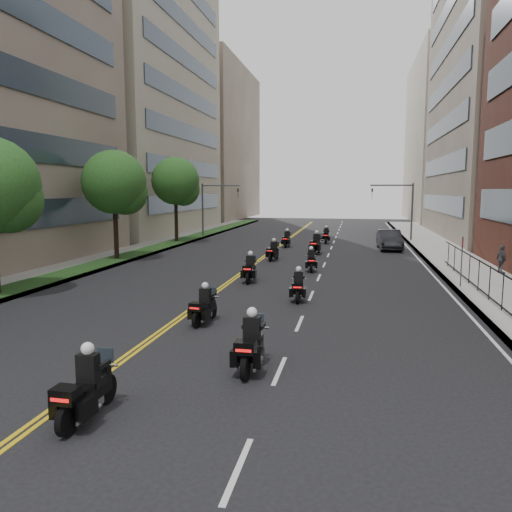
{
  "coord_description": "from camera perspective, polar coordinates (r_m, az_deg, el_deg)",
  "views": [
    {
      "loc": [
        5.14,
        -8.08,
        4.94
      ],
      "look_at": [
        0.46,
        15.45,
        1.76
      ],
      "focal_mm": 35.0,
      "sensor_mm": 36.0,
      "label": 1
    }
  ],
  "objects": [
    {
      "name": "traffic_signal_right",
      "position": [
        50.29,
        16.34,
        5.83
      ],
      "size": [
        4.09,
        0.2,
        5.6
      ],
      "color": "#3F3F44",
      "rests_on": "ground"
    },
    {
      "name": "motorcycle_2",
      "position": [
        18.74,
        -5.96,
        -5.86
      ],
      "size": [
        0.6,
        2.09,
        1.54
      ],
      "rotation": [
        0.0,
        0.0,
        -0.11
      ],
      "color": "black",
      "rests_on": "ground"
    },
    {
      "name": "grass_strip",
      "position": [
        37.2,
        -14.92,
        -0.07
      ],
      "size": [
        2.0,
        90.0,
        0.04
      ],
      "primitive_type": "cube",
      "color": "#173A15",
      "rests_on": "sidewalk_left"
    },
    {
      "name": "motorcycle_4",
      "position": [
        26.97,
        -0.69,
        -1.58
      ],
      "size": [
        0.54,
        2.27,
        1.68
      ],
      "rotation": [
        0.0,
        0.0,
        0.05
      ],
      "color": "black",
      "rests_on": "ground"
    },
    {
      "name": "sidewalk_right",
      "position": [
        34.13,
        22.72,
        -1.23
      ],
      "size": [
        4.0,
        90.0,
        0.15
      ],
      "primitive_type": "cube",
      "color": "gray",
      "rests_on": "ground"
    },
    {
      "name": "motorcycle_5",
      "position": [
        30.7,
        6.31,
        -0.61
      ],
      "size": [
        0.61,
        2.08,
        1.53
      ],
      "rotation": [
        0.0,
        0.0,
        0.12
      ],
      "color": "black",
      "rests_on": "ground"
    },
    {
      "name": "motorcycle_8",
      "position": [
        43.42,
        3.54,
        1.86
      ],
      "size": [
        0.53,
        2.2,
        1.63
      ],
      "rotation": [
        0.0,
        0.0,
        -0.05
      ],
      "color": "black",
      "rests_on": "ground"
    },
    {
      "name": "building_left_mid",
      "position": [
        63.45,
        -15.07,
        18.26
      ],
      "size": [
        16.11,
        28.0,
        34.0
      ],
      "color": "#A9A088",
      "rests_on": "ground"
    },
    {
      "name": "building_right_far",
      "position": [
        87.99,
        22.44,
        12.25
      ],
      "size": [
        15.0,
        28.0,
        26.0
      ],
      "primitive_type": "cube",
      "color": "#A9A088",
      "rests_on": "ground"
    },
    {
      "name": "traffic_signal_left",
      "position": [
        52.2,
        -5.12,
        6.16
      ],
      "size": [
        4.09,
        0.2,
        5.6
      ],
      "color": "#3F3F44",
      "rests_on": "ground"
    },
    {
      "name": "motorcycle_3",
      "position": [
        22.5,
        4.86,
        -3.58
      ],
      "size": [
        0.52,
        2.1,
        1.55
      ],
      "rotation": [
        0.0,
        0.0,
        0.06
      ],
      "color": "black",
      "rests_on": "ground"
    },
    {
      "name": "motorcycle_6",
      "position": [
        35.2,
        1.99,
        0.5
      ],
      "size": [
        0.64,
        2.13,
        1.58
      ],
      "rotation": [
        0.0,
        0.0,
        -0.13
      ],
      "color": "black",
      "rests_on": "ground"
    },
    {
      "name": "motorcycle_9",
      "position": [
        46.92,
        8.02,
        2.24
      ],
      "size": [
        0.52,
        2.26,
        1.67
      ],
      "rotation": [
        0.0,
        0.0,
        0.0
      ],
      "color": "black",
      "rests_on": "ground"
    },
    {
      "name": "motorcycle_1",
      "position": [
        13.91,
        -0.58,
        -10.25
      ],
      "size": [
        0.54,
        2.37,
        1.75
      ],
      "rotation": [
        0.0,
        0.0,
        0.01
      ],
      "color": "black",
      "rests_on": "ground"
    },
    {
      "name": "parked_sedan",
      "position": [
        43.04,
        15.01,
        1.81
      ],
      "size": [
        2.01,
        5.09,
        1.65
      ],
      "primitive_type": "imported",
      "rotation": [
        0.0,
        0.0,
        0.05
      ],
      "color": "black",
      "rests_on": "ground"
    },
    {
      "name": "street_trees",
      "position": [
        31.21,
        -20.17,
        7.44
      ],
      "size": [
        4.4,
        38.4,
        7.98
      ],
      "color": "black",
      "rests_on": "ground"
    },
    {
      "name": "building_left_far",
      "position": [
        90.62,
        -6.39,
        12.61
      ],
      "size": [
        16.0,
        28.0,
        26.0
      ],
      "primitive_type": "cube",
      "color": "#786557",
      "rests_on": "ground"
    },
    {
      "name": "motorcycle_0",
      "position": [
        11.69,
        -18.88,
        -14.32
      ],
      "size": [
        0.53,
        2.3,
        1.7
      ],
      "rotation": [
        0.0,
        0.0,
        -0.02
      ],
      "color": "black",
      "rests_on": "ground"
    },
    {
      "name": "sidewalk_left",
      "position": [
        37.57,
        -16.01,
        -0.18
      ],
      "size": [
        4.0,
        90.0,
        0.15
      ],
      "primitive_type": "cube",
      "color": "gray",
      "rests_on": "ground"
    },
    {
      "name": "iron_fence",
      "position": [
        21.31,
        27.06,
        -4.21
      ],
      "size": [
        0.05,
        28.0,
        1.5
      ],
      "color": "black",
      "rests_on": "sidewalk_right"
    },
    {
      "name": "motorcycle_7",
      "position": [
        38.94,
        6.9,
        1.29
      ],
      "size": [
        0.75,
        2.49,
        1.84
      ],
      "rotation": [
        0.0,
        0.0,
        -0.13
      ],
      "color": "black",
      "rests_on": "ground"
    },
    {
      "name": "pedestrian_c",
      "position": [
        32.05,
        26.26,
        -0.35
      ],
      "size": [
        0.6,
        1.03,
        1.65
      ],
      "primitive_type": "imported",
      "rotation": [
        0.0,
        0.0,
        1.79
      ],
      "color": "#46474F",
      "rests_on": "sidewalk_right"
    },
    {
      "name": "ground",
      "position": [
        10.78,
        -20.03,
        -20.24
      ],
      "size": [
        160.0,
        160.0,
        0.0
      ],
      "primitive_type": "plane",
      "color": "black",
      "rests_on": "ground"
    }
  ]
}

